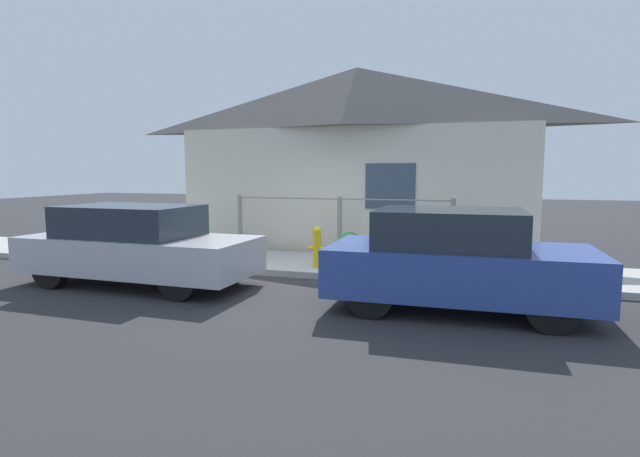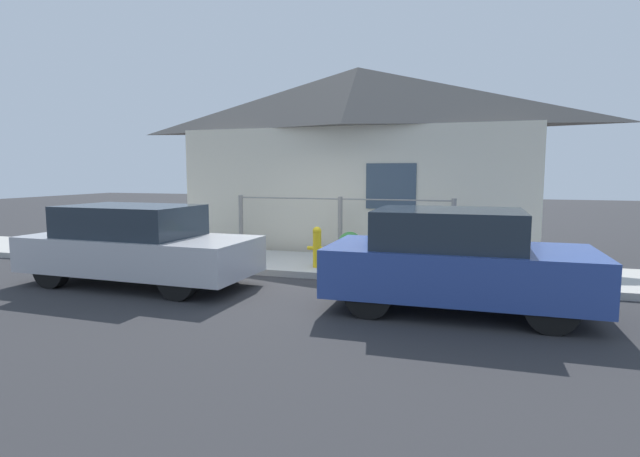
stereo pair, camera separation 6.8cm
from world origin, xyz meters
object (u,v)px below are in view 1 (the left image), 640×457
at_px(car_right, 456,260).
at_px(fire_hydrant, 317,246).
at_px(potted_plant_near_hydrant, 350,246).
at_px(car_left, 137,245).

height_order(car_right, fire_hydrant, car_right).
bearing_deg(potted_plant_near_hydrant, car_left, -141.37).
xyz_separation_m(car_right, fire_hydrant, (-2.64, 1.83, -0.18)).
xyz_separation_m(car_left, potted_plant_near_hydrant, (3.15, 2.52, -0.23)).
height_order(fire_hydrant, potted_plant_near_hydrant, fire_hydrant).
distance_m(car_left, fire_hydrant, 3.24).
distance_m(car_left, car_right, 5.31).
bearing_deg(potted_plant_near_hydrant, fire_hydrant, -124.47).
relative_size(car_left, potted_plant_near_hydrant, 6.53).
distance_m(car_right, potted_plant_near_hydrant, 3.33).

